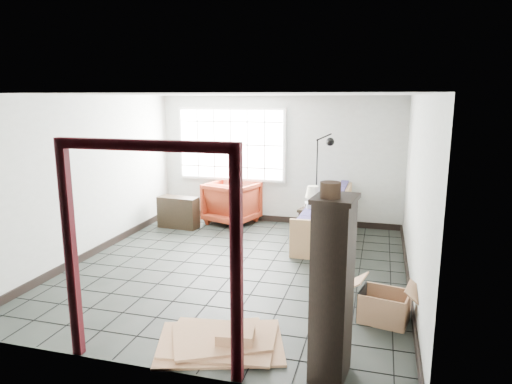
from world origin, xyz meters
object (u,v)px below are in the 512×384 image
(armchair, at_px, (232,200))
(side_table, at_px, (314,213))
(futon_sofa, at_px, (327,222))
(tall_shelf, at_px, (332,288))

(armchair, bearing_deg, side_table, -176.42)
(futon_sofa, xyz_separation_m, tall_shelf, (0.51, -4.11, 0.53))
(side_table, bearing_deg, armchair, 166.25)
(futon_sofa, distance_m, tall_shelf, 4.17)
(armchair, distance_m, tall_shelf, 5.45)
(futon_sofa, distance_m, armchair, 2.16)
(futon_sofa, relative_size, side_table, 3.71)
(futon_sofa, height_order, armchair, futon_sofa)
(side_table, distance_m, tall_shelf, 4.47)
(armchair, height_order, side_table, armchair)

